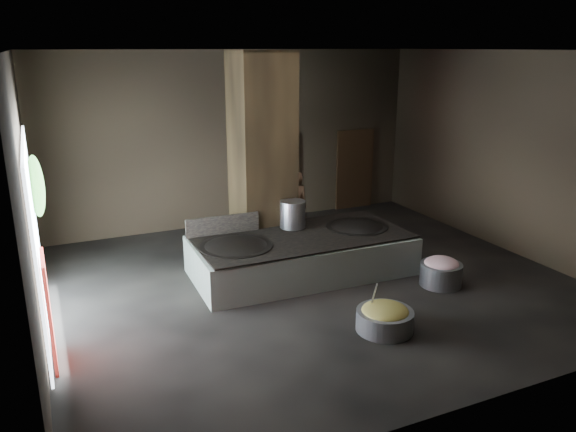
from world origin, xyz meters
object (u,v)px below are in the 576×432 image
wok_right (357,230)px  cook (294,208)px  hearth_platform (301,255)px  wok_left (236,250)px  veg_basin (385,320)px  meat_basin (441,274)px  stock_pot (293,214)px

wok_right → cook: cook is taller
hearth_platform → wok_left: (-1.45, -0.05, 0.36)m
hearth_platform → veg_basin: hearth_platform is taller
wok_left → wok_right: (2.80, 0.10, 0.00)m
wok_right → meat_basin: wok_right is taller
cook → stock_pot: bearing=69.6°
veg_basin → wok_left: bearing=120.6°
veg_basin → stock_pot: bearing=92.3°
wok_left → veg_basin: 3.27m
veg_basin → cook: bearing=84.7°
meat_basin → stock_pot: bearing=134.3°
wok_left → cook: 2.67m
hearth_platform → wok_right: 1.40m
hearth_platform → meat_basin: size_ratio=5.44×
wok_left → veg_basin: wok_left is taller
hearth_platform → wok_left: wok_left is taller
veg_basin → meat_basin: 2.35m
wok_left → hearth_platform: bearing=2.0°
wok_right → stock_pot: (-1.30, 0.50, 0.38)m
hearth_platform → wok_left: 1.49m
wok_right → meat_basin: (0.90, -1.76, -0.52)m
stock_pot → cook: (0.55, 1.10, -0.23)m
wok_left → stock_pot: stock_pot is taller
wok_left → cook: (2.05, 1.70, 0.15)m
wok_left → stock_pot: (1.50, 0.60, 0.38)m
wok_left → wok_right: 2.80m
wok_left → veg_basin: (1.64, -2.77, -0.57)m
veg_basin → meat_basin: (2.07, 1.11, 0.05)m
wok_left → wok_right: bearing=2.0°
hearth_platform → stock_pot: 0.92m
hearth_platform → cook: bearing=71.5°
cook → meat_basin: bearing=122.4°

